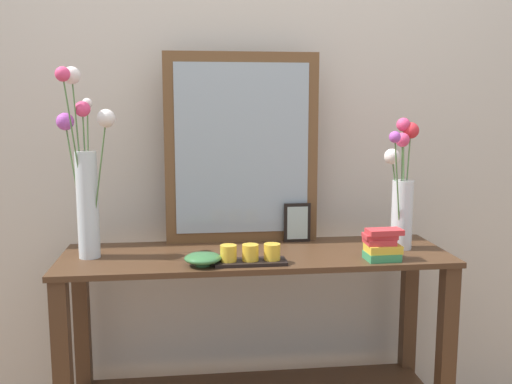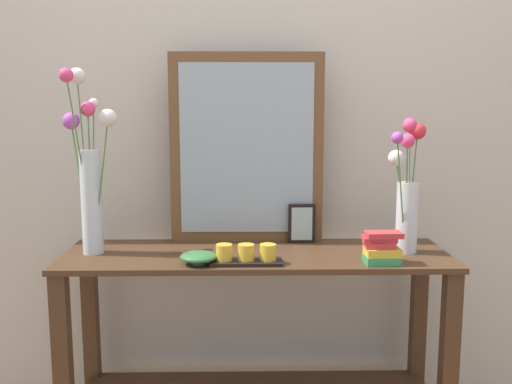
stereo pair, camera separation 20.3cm
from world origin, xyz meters
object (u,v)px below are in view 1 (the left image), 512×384
at_px(mirror_leaning, 242,149).
at_px(candle_tray, 250,256).
at_px(console_table, 256,333).
at_px(tall_vase_left, 85,173).
at_px(vase_right, 402,190).
at_px(picture_frame_small, 297,223).
at_px(decorative_bowl, 203,258).
at_px(book_stack, 382,245).

height_order(mirror_leaning, candle_tray, mirror_leaning).
bearing_deg(mirror_leaning, console_table, -79.94).
bearing_deg(tall_vase_left, console_table, -0.85).
bearing_deg(console_table, vase_right, 0.51).
relative_size(picture_frame_small, decorative_bowl, 1.22).
xyz_separation_m(mirror_leaning, decorative_bowl, (-0.16, -0.33, -0.34)).
distance_m(tall_vase_left, candle_tray, 0.64).
relative_size(mirror_leaning, book_stack, 5.55).
bearing_deg(vase_right, book_stack, -129.54).
distance_m(console_table, decorative_bowl, 0.41).
xyz_separation_m(tall_vase_left, decorative_bowl, (0.40, -0.15, -0.27)).
bearing_deg(tall_vase_left, decorative_bowl, -21.00).
relative_size(console_table, tall_vase_left, 2.11).
bearing_deg(candle_tray, vase_right, 14.13).
bearing_deg(book_stack, mirror_leaning, 144.16).
distance_m(console_table, tall_vase_left, 0.85).
bearing_deg(vase_right, picture_frame_small, 158.17).
bearing_deg(candle_tray, tall_vase_left, 164.91).
xyz_separation_m(picture_frame_small, book_stack, (0.24, -0.29, -0.02)).
bearing_deg(picture_frame_small, tall_vase_left, -169.59).
xyz_separation_m(candle_tray, book_stack, (0.46, -0.00, 0.02)).
xyz_separation_m(mirror_leaning, picture_frame_small, (0.21, -0.03, -0.29)).
bearing_deg(tall_vase_left, vase_right, -0.20).
relative_size(mirror_leaning, tall_vase_left, 1.10).
relative_size(console_table, vase_right, 2.88).
bearing_deg(candle_tray, decorative_bowl, -179.17).
bearing_deg(tall_vase_left, book_stack, -8.57).
xyz_separation_m(tall_vase_left, book_stack, (1.01, -0.15, -0.25)).
relative_size(mirror_leaning, picture_frame_small, 4.79).
bearing_deg(decorative_bowl, picture_frame_small, 38.05).
bearing_deg(console_table, picture_frame_small, 39.90).
height_order(picture_frame_small, book_stack, picture_frame_small).
bearing_deg(mirror_leaning, candle_tray, -90.60).
distance_m(vase_right, picture_frame_small, 0.42).
bearing_deg(vase_right, console_table, -179.49).
bearing_deg(tall_vase_left, picture_frame_small, 10.41).
relative_size(vase_right, candle_tray, 1.99).
height_order(console_table, candle_tray, candle_tray).
xyz_separation_m(tall_vase_left, vase_right, (1.14, -0.00, -0.08)).
bearing_deg(console_table, candle_tray, -104.32).
xyz_separation_m(console_table, book_stack, (0.42, -0.14, 0.36)).
bearing_deg(mirror_leaning, vase_right, -17.24).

